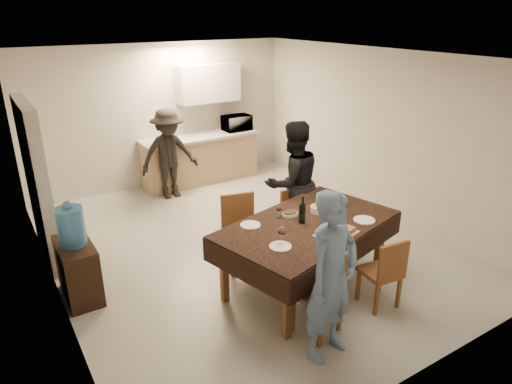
% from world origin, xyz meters
% --- Properties ---
extents(floor, '(5.00, 6.00, 0.02)m').
position_xyz_m(floor, '(0.00, 0.00, 0.00)').
color(floor, '#A3A39F').
rests_on(floor, ground).
extents(ceiling, '(5.00, 6.00, 0.02)m').
position_xyz_m(ceiling, '(0.00, 0.00, 2.60)').
color(ceiling, white).
rests_on(ceiling, wall_back).
extents(wall_back, '(5.00, 0.02, 2.60)m').
position_xyz_m(wall_back, '(0.00, 3.00, 1.30)').
color(wall_back, beige).
rests_on(wall_back, floor).
extents(wall_front, '(5.00, 0.02, 2.60)m').
position_xyz_m(wall_front, '(0.00, -3.00, 1.30)').
color(wall_front, beige).
rests_on(wall_front, floor).
extents(wall_left, '(0.02, 6.00, 2.60)m').
position_xyz_m(wall_left, '(-2.50, 0.00, 1.30)').
color(wall_left, beige).
rests_on(wall_left, floor).
extents(wall_right, '(0.02, 6.00, 2.60)m').
position_xyz_m(wall_right, '(2.50, 0.00, 1.30)').
color(wall_right, beige).
rests_on(wall_right, floor).
extents(stub_partition, '(0.15, 1.40, 2.10)m').
position_xyz_m(stub_partition, '(-2.42, 1.20, 1.05)').
color(stub_partition, beige).
rests_on(stub_partition, floor).
extents(kitchen_base_cabinet, '(2.20, 0.60, 0.86)m').
position_xyz_m(kitchen_base_cabinet, '(0.60, 2.68, 0.43)').
color(kitchen_base_cabinet, tan).
rests_on(kitchen_base_cabinet, floor).
extents(kitchen_worktop, '(2.24, 0.64, 0.05)m').
position_xyz_m(kitchen_worktop, '(0.60, 2.68, 0.89)').
color(kitchen_worktop, '#A7A8A2').
rests_on(kitchen_worktop, kitchen_base_cabinet).
extents(upper_cabinet, '(1.20, 0.34, 0.70)m').
position_xyz_m(upper_cabinet, '(0.90, 2.82, 1.85)').
color(upper_cabinet, silver).
rests_on(upper_cabinet, wall_back).
extents(dining_table, '(2.36, 1.72, 0.83)m').
position_xyz_m(dining_table, '(0.09, -1.28, 0.79)').
color(dining_table, black).
rests_on(dining_table, floor).
extents(chair_near_left, '(0.52, 0.52, 0.50)m').
position_xyz_m(chair_near_left, '(-0.36, -2.12, 0.57)').
color(chair_near_left, brown).
rests_on(chair_near_left, floor).
extents(chair_near_right, '(0.43, 0.43, 0.46)m').
position_xyz_m(chair_near_right, '(0.54, -2.11, 0.52)').
color(chair_near_right, brown).
rests_on(chair_near_right, floor).
extents(chair_far_left, '(0.53, 0.54, 0.52)m').
position_xyz_m(chair_far_left, '(-0.36, -0.62, 0.59)').
color(chair_far_left, brown).
rests_on(chair_far_left, floor).
extents(chair_far_right, '(0.42, 0.42, 0.46)m').
position_xyz_m(chair_far_right, '(0.54, -0.61, 0.52)').
color(chair_far_right, brown).
rests_on(chair_far_right, floor).
extents(console, '(0.37, 0.74, 0.68)m').
position_xyz_m(console, '(-2.28, -0.08, 0.34)').
color(console, black).
rests_on(console, floor).
extents(water_jug, '(0.30, 0.30, 0.44)m').
position_xyz_m(water_jug, '(-2.28, -0.08, 0.91)').
color(water_jug, '#418CCE').
rests_on(water_jug, console).
extents(wine_bottle, '(0.08, 0.08, 0.32)m').
position_xyz_m(wine_bottle, '(0.04, -1.23, 0.99)').
color(wine_bottle, black).
rests_on(wine_bottle, dining_table).
extents(water_pitcher, '(0.14, 0.14, 0.22)m').
position_xyz_m(water_pitcher, '(0.44, -1.33, 0.94)').
color(water_pitcher, white).
rests_on(water_pitcher, dining_table).
extents(savoury_tart, '(0.52, 0.44, 0.06)m').
position_xyz_m(savoury_tart, '(0.19, -1.66, 0.86)').
color(savoury_tart, '#CA7F3B').
rests_on(savoury_tart, dining_table).
extents(salad_bowl, '(0.20, 0.20, 0.08)m').
position_xyz_m(salad_bowl, '(0.39, -1.10, 0.87)').
color(salad_bowl, white).
rests_on(salad_bowl, dining_table).
extents(mushroom_dish, '(0.19, 0.19, 0.03)m').
position_xyz_m(mushroom_dish, '(0.04, -1.00, 0.85)').
color(mushroom_dish, white).
rests_on(mushroom_dish, dining_table).
extents(wine_glass_a, '(0.09, 0.09, 0.21)m').
position_xyz_m(wine_glass_a, '(-0.46, -1.53, 0.93)').
color(wine_glass_a, white).
rests_on(wine_glass_a, dining_table).
extents(wine_glass_b, '(0.09, 0.09, 0.20)m').
position_xyz_m(wine_glass_b, '(0.64, -1.03, 0.93)').
color(wine_glass_b, white).
rests_on(wine_glass_b, dining_table).
extents(wine_glass_c, '(0.08, 0.08, 0.17)m').
position_xyz_m(wine_glass_c, '(-0.11, -0.98, 0.91)').
color(wine_glass_c, white).
rests_on(wine_glass_c, dining_table).
extents(plate_near_left, '(0.24, 0.24, 0.01)m').
position_xyz_m(plate_near_left, '(-0.51, -1.58, 0.84)').
color(plate_near_left, white).
rests_on(plate_near_left, dining_table).
extents(plate_near_right, '(0.25, 0.25, 0.01)m').
position_xyz_m(plate_near_right, '(0.69, -1.58, 0.84)').
color(plate_near_right, white).
rests_on(plate_near_right, dining_table).
extents(plate_far_left, '(0.23, 0.23, 0.01)m').
position_xyz_m(plate_far_left, '(-0.51, -0.98, 0.84)').
color(plate_far_left, white).
rests_on(plate_far_left, dining_table).
extents(plate_far_right, '(0.28, 0.28, 0.02)m').
position_xyz_m(plate_far_right, '(0.69, -0.98, 0.84)').
color(plate_far_right, white).
rests_on(plate_far_right, dining_table).
extents(microwave, '(0.54, 0.36, 0.30)m').
position_xyz_m(microwave, '(1.42, 2.68, 1.06)').
color(microwave, silver).
rests_on(microwave, kitchen_worktop).
extents(person_near, '(0.69, 0.53, 1.69)m').
position_xyz_m(person_near, '(-0.46, -2.33, 0.85)').
color(person_near, '#607EA6').
rests_on(person_near, floor).
extents(person_far, '(0.88, 0.70, 1.76)m').
position_xyz_m(person_far, '(0.64, -0.23, 0.88)').
color(person_far, black).
rests_on(person_far, floor).
extents(person_kitchen, '(1.03, 0.59, 1.59)m').
position_xyz_m(person_kitchen, '(-0.20, 2.23, 0.80)').
color(person_kitchen, black).
rests_on(person_kitchen, floor).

